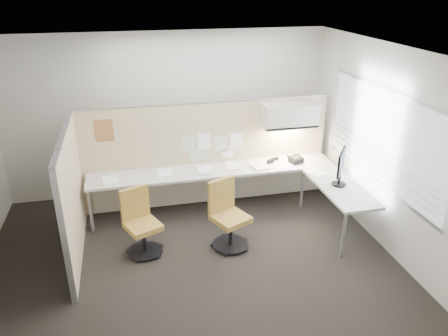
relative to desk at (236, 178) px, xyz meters
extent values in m
cube|color=black|center=(-0.93, -1.13, -0.61)|extent=(5.50, 4.50, 0.01)
cube|color=white|center=(-0.93, -1.13, 2.20)|extent=(5.50, 4.50, 0.01)
cube|color=beige|center=(-0.93, 1.12, 0.80)|extent=(5.50, 0.02, 2.80)
cube|color=beige|center=(-0.93, -3.38, 0.80)|extent=(5.50, 0.02, 2.80)
cube|color=beige|center=(1.82, -1.13, 0.80)|extent=(0.02, 4.50, 2.80)
cube|color=#ACBCC7|center=(1.79, -1.13, 0.95)|extent=(0.01, 2.80, 1.30)
cube|color=#D0B590|center=(-0.38, 0.47, 0.27)|extent=(4.10, 0.06, 1.75)
cube|color=#D0B590|center=(-2.43, -0.63, 0.27)|extent=(0.06, 2.20, 1.75)
cube|color=beige|center=(-0.33, 0.14, 0.11)|extent=(4.00, 0.60, 0.04)
cube|color=beige|center=(1.37, -0.89, 0.11)|extent=(0.60, 1.47, 0.04)
cube|color=beige|center=(-0.33, 0.41, -0.26)|extent=(3.90, 0.02, 0.64)
cylinder|color=#A5A8AA|center=(-2.28, -0.11, -0.26)|extent=(0.05, 0.05, 0.69)
cylinder|color=#A5A8AA|center=(1.12, -1.58, -0.26)|extent=(0.05, 0.05, 0.69)
cylinder|color=#A5A8AA|center=(1.12, -0.11, -0.26)|extent=(0.05, 0.05, 0.69)
cube|color=beige|center=(0.97, 0.26, 0.91)|extent=(0.90, 0.36, 0.38)
cube|color=#FFEABF|center=(0.97, 0.26, 0.70)|extent=(0.60, 0.06, 0.02)
cube|color=#8CBF8C|center=(-0.68, 0.44, 0.50)|extent=(0.21, 0.00, 0.28)
cube|color=white|center=(-0.43, 0.44, 0.52)|extent=(0.21, 0.00, 0.28)
cube|color=#8CBF8C|center=(-0.15, 0.44, 0.45)|extent=(0.21, 0.00, 0.28)
cube|color=white|center=(0.12, 0.44, 0.48)|extent=(0.21, 0.00, 0.28)
cube|color=#8CBF8C|center=(-0.53, 0.44, 0.28)|extent=(0.28, 0.00, 0.18)
cube|color=white|center=(-0.03, 0.44, 0.26)|extent=(0.21, 0.00, 0.14)
cube|color=orange|center=(-1.98, 0.44, 0.82)|extent=(0.28, 0.00, 0.35)
cylinder|color=black|center=(-1.54, -0.87, -0.57)|extent=(0.49, 0.49, 0.03)
cylinder|color=black|center=(-1.54, -0.87, -0.38)|extent=(0.06, 0.06, 0.38)
cube|color=gold|center=(-1.54, -0.87, -0.17)|extent=(0.57, 0.57, 0.08)
cube|color=gold|center=(-1.62, -0.68, 0.11)|extent=(0.40, 0.22, 0.47)
cylinder|color=black|center=(-0.32, -0.98, -0.57)|extent=(0.52, 0.52, 0.03)
cylinder|color=black|center=(-0.32, -0.98, -0.37)|extent=(0.06, 0.06, 0.40)
cube|color=gold|center=(-0.32, -0.98, -0.14)|extent=(0.61, 0.61, 0.08)
cube|color=gold|center=(-0.42, -0.78, 0.14)|extent=(0.42, 0.24, 0.50)
cylinder|color=black|center=(1.37, -0.84, 0.14)|extent=(0.21, 0.21, 0.02)
cylinder|color=black|center=(1.37, -0.84, 0.23)|extent=(0.04, 0.04, 0.19)
cube|color=black|center=(1.37, -0.84, 0.50)|extent=(0.32, 0.43, 0.34)
cube|color=black|center=(1.37, -0.84, 0.50)|extent=(0.27, 0.38, 0.30)
cube|color=black|center=(1.07, 0.11, 0.18)|extent=(0.25, 0.24, 0.12)
cylinder|color=black|center=(0.98, 0.13, 0.21)|extent=(0.08, 0.17, 0.04)
cube|color=black|center=(0.75, 0.28, 0.15)|extent=(0.14, 0.06, 0.05)
cube|color=black|center=(0.64, 0.19, 0.16)|extent=(0.11, 0.09, 0.06)
cube|color=silver|center=(-2.43, -1.21, 1.17)|extent=(0.14, 0.02, 0.02)
cylinder|color=silver|center=(-2.50, -1.21, 1.09)|extent=(0.02, 0.02, 0.14)
cube|color=#AD7F4C|center=(-2.50, -1.21, 0.96)|extent=(0.02, 0.46, 0.12)
cube|color=#AD7F4C|center=(-2.53, -1.18, 0.92)|extent=(0.02, 0.46, 0.12)
cube|color=gray|center=(-2.51, -1.26, 0.31)|extent=(0.01, 0.07, 1.14)
cube|color=white|center=(-1.96, 0.08, 0.14)|extent=(0.28, 0.33, 0.03)
cube|color=white|center=(-1.11, 0.17, 0.14)|extent=(0.25, 0.32, 0.02)
cube|color=white|center=(-0.50, 0.09, 0.15)|extent=(0.26, 0.32, 0.05)
cube|color=white|center=(-0.01, 0.21, 0.14)|extent=(0.25, 0.32, 0.02)
cube|color=white|center=(0.41, 0.07, 0.14)|extent=(0.29, 0.34, 0.03)
cube|color=white|center=(1.20, -0.37, 0.14)|extent=(0.32, 0.36, 0.02)
camera|label=1|loc=(-1.63, -6.16, 2.98)|focal=35.00mm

